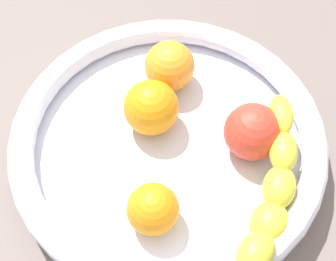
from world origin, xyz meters
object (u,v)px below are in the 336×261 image
(orange_mid_left, at_px, (170,66))
(orange_mid_right, at_px, (151,108))
(fruit_bowl, at_px, (168,144))
(banana_draped_left, at_px, (263,215))
(orange_front, at_px, (153,209))
(tomato_red, at_px, (253,132))

(orange_mid_left, xyz_separation_m, orange_mid_right, (0.03, 0.06, 0.00))
(fruit_bowl, xyz_separation_m, orange_mid_left, (-0.01, -0.09, 0.03))
(fruit_bowl, xyz_separation_m, banana_draped_left, (-0.08, 0.10, 0.03))
(orange_front, bearing_deg, banana_draped_left, 170.11)
(banana_draped_left, xyz_separation_m, tomato_red, (-0.01, -0.09, 0.00))
(fruit_bowl, relative_size, tomato_red, 5.58)
(orange_mid_left, height_order, orange_mid_right, orange_mid_right)
(banana_draped_left, distance_m, tomato_red, 0.09)
(orange_mid_right, bearing_deg, fruit_bowl, 116.69)
(banana_draped_left, distance_m, orange_front, 0.11)
(fruit_bowl, relative_size, orange_front, 6.58)
(fruit_bowl, bearing_deg, orange_mid_right, -63.31)
(orange_mid_left, relative_size, orange_mid_right, 0.96)
(orange_mid_left, bearing_deg, orange_mid_right, 65.86)
(fruit_bowl, relative_size, orange_mid_right, 5.62)
(fruit_bowl, distance_m, tomato_red, 0.09)
(orange_front, distance_m, orange_mid_left, 0.18)
(orange_mid_left, bearing_deg, orange_front, 79.26)
(fruit_bowl, bearing_deg, orange_front, 75.08)
(orange_front, relative_size, orange_mid_right, 0.85)
(banana_draped_left, xyz_separation_m, orange_mid_right, (0.10, -0.13, 0.00))
(banana_draped_left, bearing_deg, tomato_red, -94.67)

